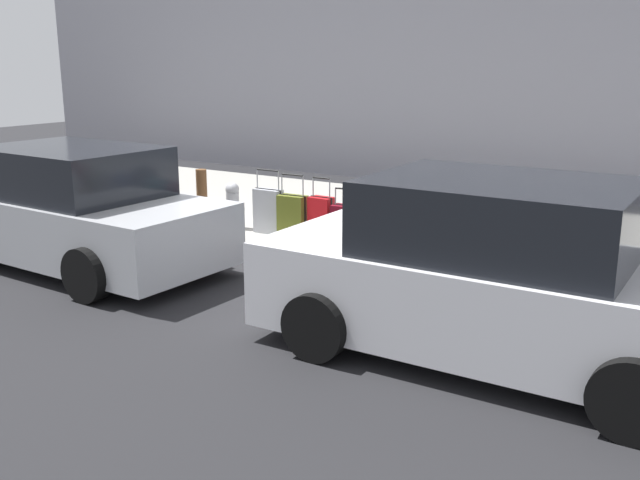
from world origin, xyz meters
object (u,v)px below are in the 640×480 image
(suitcase_red_7, at_px, (321,219))
(bollard_post, at_px, (202,198))
(suitcase_olive_8, at_px, (293,217))
(parked_car_white_0, at_px, (497,277))
(suitcase_teal_5, at_px, (378,230))
(parked_car_silver_1, at_px, (74,211))
(suitcase_red_0, at_px, (556,252))
(suitcase_black_4, at_px, (413,228))
(fire_hydrant, at_px, (233,204))
(suitcase_navy_3, at_px, (442,238))
(suitcase_maroon_6, at_px, (347,226))
(suitcase_olive_1, at_px, (513,249))
(suitcase_silver_2, at_px, (474,245))
(suitcase_silver_9, at_px, (268,211))

(suitcase_red_7, height_order, bollard_post, suitcase_red_7)
(suitcase_olive_8, xyz_separation_m, parked_car_white_0, (-3.79, 2.28, 0.32))
(suitcase_teal_5, relative_size, parked_car_silver_1, 0.18)
(suitcase_red_0, xyz_separation_m, suitcase_black_4, (1.90, -0.13, 0.03))
(suitcase_black_4, xyz_separation_m, fire_hydrant, (3.01, 0.07, 0.01))
(suitcase_teal_5, bearing_deg, fire_hydrant, -1.29)
(suitcase_teal_5, relative_size, fire_hydrant, 1.15)
(suitcase_navy_3, xyz_separation_m, suitcase_maroon_6, (1.40, 0.03, -0.01))
(suitcase_olive_1, bearing_deg, parked_car_silver_1, 25.20)
(bollard_post, bearing_deg, suitcase_olive_1, -177.37)
(suitcase_red_0, height_order, suitcase_olive_1, suitcase_red_0)
(suitcase_teal_5, height_order, suitcase_olive_8, suitcase_olive_8)
(suitcase_silver_2, distance_m, suitcase_silver_9, 3.21)
(suitcase_black_4, height_order, parked_car_white_0, parked_car_white_0)
(suitcase_navy_3, distance_m, fire_hydrant, 3.45)
(suitcase_navy_3, distance_m, parked_car_white_0, 2.81)
(suitcase_olive_1, bearing_deg, suitcase_red_7, 1.40)
(suitcase_teal_5, bearing_deg, suitcase_olive_8, 0.54)
(suitcase_silver_2, bearing_deg, suitcase_teal_5, 3.46)
(suitcase_teal_5, xyz_separation_m, suitcase_olive_8, (1.38, 0.01, 0.03))
(fire_hydrant, height_order, parked_car_white_0, parked_car_white_0)
(suitcase_red_0, distance_m, suitcase_teal_5, 2.37)
(suitcase_red_0, bearing_deg, parked_car_white_0, 90.99)
(suitcase_teal_5, height_order, bollard_post, bollard_post)
(suitcase_olive_1, xyz_separation_m, suitcase_silver_2, (0.49, 0.05, 0.00))
(suitcase_teal_5, height_order, suitcase_silver_9, suitcase_silver_9)
(suitcase_olive_8, height_order, bollard_post, suitcase_olive_8)
(suitcase_navy_3, height_order, suitcase_black_4, suitcase_navy_3)
(suitcase_red_0, distance_m, suitcase_red_7, 3.31)
(suitcase_red_7, relative_size, parked_car_silver_1, 0.21)
(parked_car_silver_1, bearing_deg, parked_car_white_0, -180.00)
(suitcase_black_4, bearing_deg, parked_car_white_0, 128.85)
(suitcase_red_0, relative_size, fire_hydrant, 1.25)
(suitcase_silver_9, bearing_deg, suitcase_red_0, 178.92)
(suitcase_olive_1, height_order, suitcase_olive_8, suitcase_olive_8)
(parked_car_white_0, bearing_deg, fire_hydrant, -25.35)
(suitcase_maroon_6, relative_size, parked_car_white_0, 0.19)
(fire_hydrant, bearing_deg, suitcase_red_0, 179.21)
(parked_car_silver_1, bearing_deg, suitcase_olive_8, -130.38)
(suitcase_olive_1, distance_m, suitcase_olive_8, 3.21)
(suitcase_navy_3, bearing_deg, suitcase_silver_9, -0.26)
(parked_car_white_0, distance_m, parked_car_silver_1, 5.72)
(suitcase_maroon_6, xyz_separation_m, bollard_post, (2.53, 0.12, 0.15))
(suitcase_maroon_6, bearing_deg, suitcase_silver_2, -178.20)
(suitcase_navy_3, relative_size, parked_car_silver_1, 0.18)
(parked_car_silver_1, bearing_deg, suitcase_silver_9, -121.41)
(suitcase_navy_3, height_order, parked_car_white_0, parked_car_white_0)
(suitcase_teal_5, relative_size, suitcase_maroon_6, 0.99)
(suitcase_black_4, bearing_deg, suitcase_navy_3, 171.32)
(suitcase_olive_1, bearing_deg, suitcase_silver_2, 5.72)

